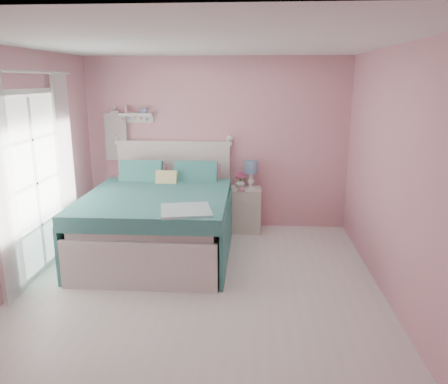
# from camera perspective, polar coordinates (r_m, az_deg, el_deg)

# --- Properties ---
(floor) EXTENTS (4.50, 4.50, 0.00)m
(floor) POSITION_cam_1_polar(r_m,az_deg,el_deg) (4.97, -3.17, -12.54)
(floor) COLOR silver
(floor) RESTS_ON ground
(room_shell) EXTENTS (4.50, 4.50, 4.50)m
(room_shell) POSITION_cam_1_polar(r_m,az_deg,el_deg) (4.48, -3.45, 5.81)
(room_shell) COLOR pink
(room_shell) RESTS_ON floor
(bed) EXTENTS (1.83, 2.33, 1.35)m
(bed) POSITION_cam_1_polar(r_m,az_deg,el_deg) (5.91, -8.36, -3.66)
(bed) COLOR silver
(bed) RESTS_ON floor
(nightstand) EXTENTS (0.46, 0.45, 0.66)m
(nightstand) POSITION_cam_1_polar(r_m,az_deg,el_deg) (6.68, 2.85, -2.27)
(nightstand) COLOR beige
(nightstand) RESTS_ON floor
(table_lamp) EXTENTS (0.21, 0.21, 0.41)m
(table_lamp) POSITION_cam_1_polar(r_m,az_deg,el_deg) (6.59, 3.56, 3.00)
(table_lamp) COLOR white
(table_lamp) RESTS_ON nightstand
(vase) EXTENTS (0.19, 0.19, 0.15)m
(vase) POSITION_cam_1_polar(r_m,az_deg,el_deg) (6.63, 2.15, 1.23)
(vase) COLOR #B7C3C2
(vase) RESTS_ON nightstand
(teacup) EXTENTS (0.11, 0.11, 0.07)m
(teacup) POSITION_cam_1_polar(r_m,az_deg,el_deg) (6.42, 2.22, 0.41)
(teacup) COLOR #D79092
(teacup) RESTS_ON nightstand
(roses) EXTENTS (0.14, 0.11, 0.12)m
(roses) POSITION_cam_1_polar(r_m,az_deg,el_deg) (6.60, 2.14, 2.19)
(roses) COLOR #D54885
(roses) RESTS_ON vase
(wall_shelf) EXTENTS (0.50, 0.15, 0.25)m
(wall_shelf) POSITION_cam_1_polar(r_m,az_deg,el_deg) (6.85, -11.39, 9.81)
(wall_shelf) COLOR silver
(wall_shelf) RESTS_ON room_shell
(hanging_dress) EXTENTS (0.34, 0.03, 0.72)m
(hanging_dress) POSITION_cam_1_polar(r_m,az_deg,el_deg) (6.96, -13.93, 6.98)
(hanging_dress) COLOR white
(hanging_dress) RESTS_ON room_shell
(french_door) EXTENTS (0.04, 1.32, 2.16)m
(french_door) POSITION_cam_1_polar(r_m,az_deg,el_deg) (5.56, -23.40, 0.97)
(french_door) COLOR silver
(french_door) RESTS_ON floor
(curtain_near) EXTENTS (0.04, 0.40, 2.32)m
(curtain_near) POSITION_cam_1_polar(r_m,az_deg,el_deg) (4.88, -26.91, 0.12)
(curtain_near) COLOR white
(curtain_near) RESTS_ON floor
(curtain_far) EXTENTS (0.04, 0.40, 2.32)m
(curtain_far) POSITION_cam_1_polar(r_m,az_deg,el_deg) (6.17, -19.98, 3.54)
(curtain_far) COLOR white
(curtain_far) RESTS_ON floor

